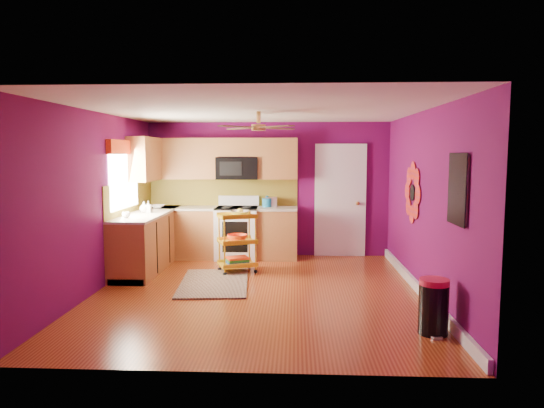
{
  "coord_description": "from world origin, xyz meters",
  "views": [
    {
      "loc": [
        0.52,
        -6.57,
        1.93
      ],
      "look_at": [
        0.18,
        0.4,
        1.19
      ],
      "focal_mm": 32.0,
      "sensor_mm": 36.0,
      "label": 1
    }
  ],
  "objects": [
    {
      "name": "electric_range",
      "position": [
        -0.55,
        2.17,
        0.48
      ],
      "size": [
        0.76,
        0.66,
        1.13
      ],
      "color": "white",
      "rests_on": "ground"
    },
    {
      "name": "shag_rug",
      "position": [
        -0.68,
        0.4,
        0.01
      ],
      "size": [
        1.11,
        1.67,
        0.02
      ],
      "primitive_type": "cube",
      "rotation": [
        0.0,
        0.0,
        0.09
      ],
      "color": "black",
      "rests_on": "ground"
    },
    {
      "name": "lower_cabinets",
      "position": [
        -1.35,
        1.82,
        0.43
      ],
      "size": [
        2.81,
        2.31,
        0.94
      ],
      "color": "brown",
      "rests_on": "ground"
    },
    {
      "name": "teal_kettle",
      "position": [
        -0.0,
        2.28,
        1.02
      ],
      "size": [
        0.18,
        0.18,
        0.21
      ],
      "color": "#146E9C",
      "rests_on": "lower_cabinets"
    },
    {
      "name": "toaster",
      "position": [
        0.07,
        2.32,
        1.03
      ],
      "size": [
        0.22,
        0.15,
        0.18
      ],
      "primitive_type": "cube",
      "color": "beige",
      "rests_on": "lower_cabinets"
    },
    {
      "name": "counter_cup",
      "position": [
        -2.07,
        0.64,
        0.99
      ],
      "size": [
        0.12,
        0.12,
        0.09
      ],
      "primitive_type": "imported",
      "color": "white",
      "rests_on": "lower_cabinets"
    },
    {
      "name": "ground",
      "position": [
        0.0,
        0.0,
        0.0
      ],
      "size": [
        5.0,
        5.0,
        0.0
      ],
      "primitive_type": "plane",
      "color": "maroon",
      "rests_on": "ground"
    },
    {
      "name": "right_wall_art",
      "position": [
        2.23,
        -0.34,
        1.44
      ],
      "size": [
        0.04,
        2.74,
        1.04
      ],
      "color": "black",
      "rests_on": "ground"
    },
    {
      "name": "room_envelope",
      "position": [
        0.03,
        0.0,
        1.63
      ],
      "size": [
        4.54,
        5.04,
        2.52
      ],
      "color": "#620B4E",
      "rests_on": "ground"
    },
    {
      "name": "soap_bottle_b",
      "position": [
        -2.0,
        1.33,
        1.03
      ],
      "size": [
        0.15,
        0.15,
        0.19
      ],
      "primitive_type": "imported",
      "color": "white",
      "rests_on": "lower_cabinets"
    },
    {
      "name": "panel_door",
      "position": [
        1.35,
        2.47,
        1.02
      ],
      "size": [
        0.95,
        0.11,
        2.15
      ],
      "color": "white",
      "rests_on": "ground"
    },
    {
      "name": "ceiling_fan",
      "position": [
        0.0,
        0.2,
        2.29
      ],
      "size": [
        1.01,
        1.01,
        0.26
      ],
      "color": "#BF8C3F",
      "rests_on": "ground"
    },
    {
      "name": "left_window",
      "position": [
        -2.22,
        1.05,
        1.74
      ],
      "size": [
        0.08,
        1.35,
        1.08
      ],
      "color": "white",
      "rests_on": "ground"
    },
    {
      "name": "soap_bottle_a",
      "position": [
        -1.93,
        1.33,
        1.04
      ],
      "size": [
        0.09,
        0.09,
        0.2
      ],
      "primitive_type": "imported",
      "color": "#EA3F72",
      "rests_on": "lower_cabinets"
    },
    {
      "name": "counter_dish",
      "position": [
        -1.96,
        1.98,
        0.97
      ],
      "size": [
        0.24,
        0.24,
        0.06
      ],
      "primitive_type": "imported",
      "color": "white",
      "rests_on": "lower_cabinets"
    },
    {
      "name": "upper_cabinetry",
      "position": [
        -1.24,
        2.17,
        1.8
      ],
      "size": [
        2.8,
        2.3,
        1.26
      ],
      "color": "brown",
      "rests_on": "ground"
    },
    {
      "name": "trash_can",
      "position": [
        1.99,
        -1.47,
        0.3
      ],
      "size": [
        0.37,
        0.38,
        0.6
      ],
      "color": "black",
      "rests_on": "ground"
    },
    {
      "name": "rolling_cart",
      "position": [
        -0.41,
        1.11,
        0.53
      ],
      "size": [
        0.69,
        0.61,
        1.04
      ],
      "color": "yellow",
      "rests_on": "ground"
    }
  ]
}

